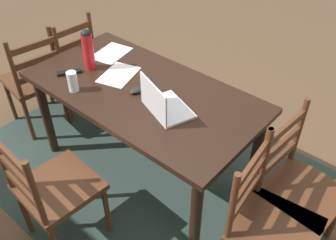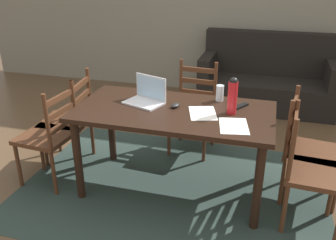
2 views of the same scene
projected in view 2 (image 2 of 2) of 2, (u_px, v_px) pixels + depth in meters
ground_plane at (173, 188)px, 3.36m from camera, size 14.00×14.00×0.00m
area_rug at (173, 187)px, 3.36m from camera, size 2.72×1.94×0.01m
wall_back at (224, 2)px, 5.30m from camera, size 8.00×0.12×2.70m
dining_table at (174, 120)px, 3.09m from camera, size 1.65×0.85×0.78m
chair_left_near at (49, 136)px, 3.30m from camera, size 0.47×0.47×0.95m
chair_right_near at (311, 172)px, 2.75m from camera, size 0.47×0.47×0.95m
chair_far_head at (193, 109)px, 3.87m from camera, size 0.47×0.47×0.95m
chair_right_far at (308, 150)px, 3.05m from camera, size 0.50×0.50×0.95m
chair_left_far at (69, 121)px, 3.60m from camera, size 0.49×0.49×0.95m
couch at (266, 81)px, 5.11m from camera, size 1.80×0.80×1.00m
laptop at (147, 96)px, 3.17m from camera, size 0.38×0.32×0.23m
water_bottle at (233, 95)px, 2.91m from camera, size 0.08×0.08×0.30m
drinking_glass at (220, 93)px, 3.20m from camera, size 0.07×0.07×0.14m
computer_mouse at (175, 105)px, 3.08m from camera, size 0.08×0.11×0.03m
tv_remote at (241, 106)px, 3.08m from camera, size 0.13×0.17×0.02m
paper_stack_left at (234, 126)px, 2.74m from camera, size 0.26×0.33×0.00m
paper_stack_right at (203, 113)px, 2.96m from camera, size 0.29×0.34×0.00m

